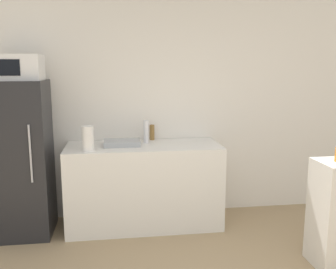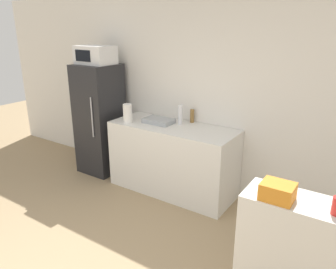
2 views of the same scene
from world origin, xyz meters
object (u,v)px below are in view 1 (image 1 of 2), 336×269
refrigerator (22,159)px  microwave (15,67)px  bottle_tall (146,132)px  bottle_short (152,132)px  paper_towel_roll (88,139)px

refrigerator → microwave: size_ratio=3.15×
microwave → bottle_tall: bearing=6.8°
microwave → bottle_short: bearing=13.0°
microwave → paper_towel_roll: bearing=-13.5°
refrigerator → bottle_short: bearing=12.9°
refrigerator → microwave: bearing=-109.7°
microwave → bottle_tall: microwave is taller
refrigerator → microwave: microwave is taller
refrigerator → paper_towel_roll: bearing=-13.6°
refrigerator → bottle_short: refrigerator is taller
microwave → paper_towel_roll: (0.71, -0.17, -0.72)m
refrigerator → paper_towel_roll: (0.71, -0.17, 0.24)m
refrigerator → microwave: 0.96m
refrigerator → microwave: (-0.00, -0.00, 0.96)m
bottle_tall → paper_towel_roll: size_ratio=1.00×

